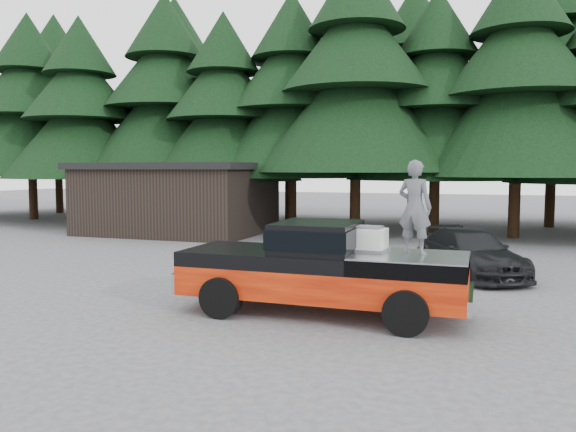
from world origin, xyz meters
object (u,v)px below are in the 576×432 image
(pickup_truck, at_px, (322,282))
(air_compressor, at_px, (369,240))
(utility_building, at_px, (178,198))
(man_on_bed, at_px, (415,207))
(parked_car, at_px, (470,253))

(pickup_truck, bearing_deg, air_compressor, 12.12)
(pickup_truck, relative_size, utility_building, 0.71)
(pickup_truck, xyz_separation_m, man_on_bed, (1.85, 0.14, 1.59))
(air_compressor, distance_m, parked_car, 5.71)
(air_compressor, bearing_deg, parked_car, 77.68)
(air_compressor, height_order, parked_car, air_compressor)
(man_on_bed, bearing_deg, air_compressor, 12.65)
(utility_building, bearing_deg, parked_car, -27.23)
(air_compressor, xyz_separation_m, utility_building, (-11.48, 12.19, 0.11))
(air_compressor, height_order, utility_building, utility_building)
(pickup_truck, xyz_separation_m, parked_car, (2.83, 5.51, -0.03))
(air_compressor, bearing_deg, pickup_truck, -160.56)
(man_on_bed, distance_m, parked_car, 5.70)
(parked_car, relative_size, utility_building, 0.52)
(parked_car, bearing_deg, man_on_bed, -129.45)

